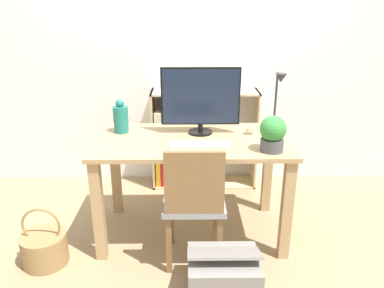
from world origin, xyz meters
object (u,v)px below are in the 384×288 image
(keyboard, at_px, (199,144))
(bookshelf, at_px, (185,139))
(storage_box, at_px, (223,276))
(vase, at_px, (121,118))
(chair, at_px, (194,200))
(potted_plant, at_px, (273,133))
(desk_lamp, at_px, (278,99))
(basket, at_px, (44,247))
(monitor, at_px, (201,98))

(keyboard, distance_m, bookshelf, 1.00)
(keyboard, relative_size, storage_box, 0.96)
(keyboard, height_order, storage_box, keyboard)
(vase, relative_size, chair, 0.29)
(potted_plant, height_order, chair, potted_plant)
(keyboard, relative_size, bookshelf, 0.42)
(potted_plant, xyz_separation_m, chair, (-0.50, -0.14, -0.41))
(desk_lamp, xyz_separation_m, basket, (-1.59, -0.39, -0.92))
(storage_box, bearing_deg, chair, 117.08)
(vase, bearing_deg, potted_plant, -20.65)
(monitor, height_order, potted_plant, monitor)
(desk_lamp, height_order, chair, desk_lamp)
(potted_plant, bearing_deg, basket, -175.02)
(monitor, distance_m, chair, 0.74)
(keyboard, distance_m, desk_lamp, 0.63)
(keyboard, relative_size, potted_plant, 1.72)
(vase, height_order, potted_plant, vase)
(monitor, height_order, bookshelf, monitor)
(keyboard, height_order, vase, vase)
(vase, bearing_deg, storage_box, -50.77)
(monitor, relative_size, chair, 0.66)
(monitor, xyz_separation_m, vase, (-0.58, 0.03, -0.15))
(monitor, xyz_separation_m, potted_plant, (0.45, -0.36, -0.14))
(monitor, distance_m, storage_box, 1.21)
(monitor, relative_size, basket, 1.36)
(potted_plant, height_order, basket, potted_plant)
(monitor, relative_size, desk_lamp, 1.22)
(chair, distance_m, basket, 1.07)
(monitor, relative_size, vase, 2.29)
(potted_plant, bearing_deg, keyboard, 166.76)
(monitor, bearing_deg, potted_plant, -39.02)
(monitor, distance_m, vase, 0.60)
(desk_lamp, bearing_deg, storage_box, -119.64)
(monitor, relative_size, potted_plant, 2.42)
(basket, bearing_deg, potted_plant, 4.98)
(desk_lamp, relative_size, chair, 0.54)
(keyboard, xyz_separation_m, chair, (-0.04, -0.25, -0.29))
(bookshelf, bearing_deg, keyboard, -83.45)
(storage_box, bearing_deg, potted_plant, 54.13)
(keyboard, xyz_separation_m, bookshelf, (-0.11, 0.95, -0.31))
(monitor, distance_m, desk_lamp, 0.54)
(monitor, height_order, basket, monitor)
(vase, distance_m, storage_box, 1.32)
(monitor, distance_m, bookshelf, 0.90)
(basket, bearing_deg, bookshelf, 51.83)
(basket, relative_size, storage_box, 0.99)
(desk_lamp, height_order, bookshelf, desk_lamp)
(keyboard, bearing_deg, basket, -167.01)
(desk_lamp, distance_m, storage_box, 1.22)
(bookshelf, bearing_deg, vase, -124.59)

